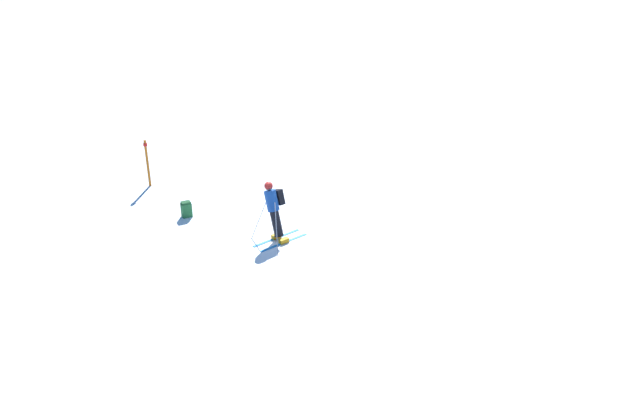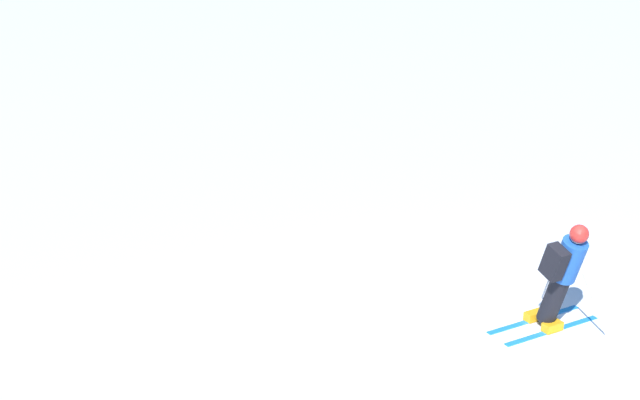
# 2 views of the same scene
# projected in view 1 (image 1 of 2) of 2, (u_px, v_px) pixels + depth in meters

# --- Properties ---
(ground_plane) EXTENTS (300.00, 300.00, 0.00)m
(ground_plane) POSITION_uv_depth(u_px,v_px,m) (274.00, 226.00, 18.55)
(ground_plane) COLOR white
(skier) EXTENTS (1.47, 1.65, 1.70)m
(skier) POSITION_uv_depth(u_px,v_px,m) (274.00, 208.00, 17.58)
(skier) COLOR #1E7AC6
(skier) RESTS_ON ground
(spare_backpack) EXTENTS (0.28, 0.34, 0.50)m
(spare_backpack) POSITION_uv_depth(u_px,v_px,m) (186.00, 209.00, 19.04)
(spare_backpack) COLOR #236633
(spare_backpack) RESTS_ON ground
(trail_marker) EXTENTS (0.13, 0.13, 1.64)m
(trail_marker) POSITION_uv_depth(u_px,v_px,m) (147.00, 161.00, 20.91)
(trail_marker) COLOR orange
(trail_marker) RESTS_ON ground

